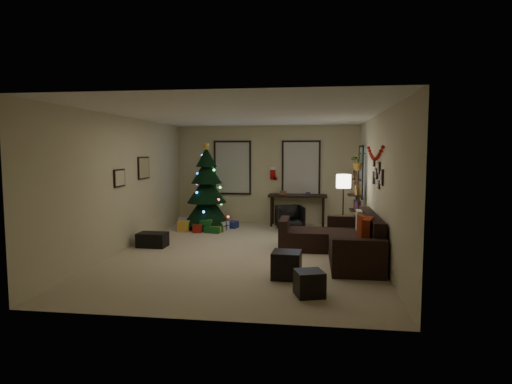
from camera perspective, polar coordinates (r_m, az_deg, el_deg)
floor at (r=8.64m, az=-1.20°, el=-7.98°), size 7.00×7.00×0.00m
ceiling at (r=8.44m, az=-1.24°, el=10.16°), size 7.00×7.00×0.00m
wall_back at (r=11.90m, az=1.40°, el=2.27°), size 5.00×0.00×5.00m
wall_front at (r=5.02m, az=-7.45°, el=-2.07°), size 5.00×0.00×5.00m
wall_left at (r=9.16m, az=-16.86°, el=1.10°), size 0.00×7.00×7.00m
wall_right at (r=8.42m, az=15.84°, el=0.77°), size 0.00×7.00×7.00m
window_back_left at (r=12.00m, az=-3.13°, el=3.24°), size 1.05×0.06×1.50m
window_back_right at (r=11.79m, az=5.99°, el=3.18°), size 1.05×0.06×1.50m
window_right_wall at (r=10.93m, az=13.83°, el=2.62°), size 0.06×0.90×1.30m
christmas_tree at (r=11.20m, az=-6.55°, el=-0.02°), size 1.23×1.23×2.29m
presents at (r=11.12m, az=-6.92°, el=-4.39°), size 1.50×1.01×0.30m
sofa at (r=8.40m, az=11.32°, el=-6.53°), size 1.84×2.67×0.86m
pillow_red_a at (r=7.48m, az=14.58°, el=-5.25°), size 0.25×0.51×0.50m
pillow_red_b at (r=7.98m, az=14.14°, el=-4.58°), size 0.22×0.43×0.41m
pillow_cream at (r=8.79m, az=13.55°, el=-3.72°), size 0.12×0.41×0.41m
ottoman_near at (r=6.91m, az=4.07°, el=-9.60°), size 0.47×0.47×0.42m
ottoman_far at (r=6.13m, az=7.09°, el=-11.94°), size 0.47×0.47×0.35m
desk at (r=11.60m, az=5.53°, el=-0.84°), size 1.56×0.56×0.84m
desk_chair at (r=11.02m, az=4.51°, el=-3.40°), size 0.74×0.71×0.63m
bookshelf at (r=10.19m, az=13.26°, el=-1.73°), size 0.30×0.47×1.57m
potted_plant at (r=10.18m, az=13.35°, el=4.30°), size 0.57×0.52×0.53m
floor_lamp at (r=9.61m, az=11.53°, el=0.83°), size 0.32×0.32×1.50m
art_map at (r=9.95m, az=-14.69°, el=3.11°), size 0.04×0.60×0.50m
art_abstract at (r=8.84m, az=-17.68°, el=1.77°), size 0.04×0.45×0.35m
gallery at (r=8.33m, az=15.82°, el=2.25°), size 0.03×1.25×0.54m
garland at (r=8.52m, az=15.48°, el=5.02°), size 0.08×1.90×0.30m
stocking_left at (r=11.95m, az=0.75°, el=2.81°), size 0.20×0.05×0.36m
stocking_right at (r=11.82m, az=2.28°, el=2.52°), size 0.20×0.05×0.36m
storage_bin at (r=9.34m, az=-13.58°, el=-6.18°), size 0.61×0.41×0.30m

